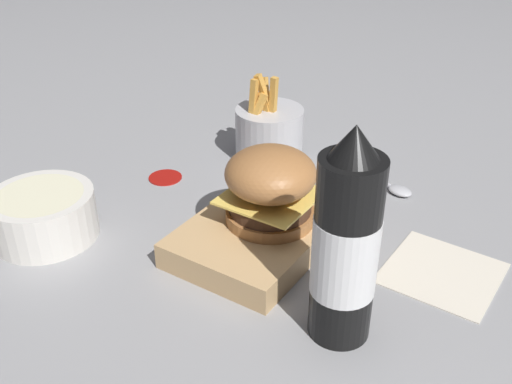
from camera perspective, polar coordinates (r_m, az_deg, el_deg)
ground_plane at (r=0.84m, az=-3.73°, el=-3.32°), size 6.00×6.00×0.00m
serving_board at (r=0.79m, az=0.00°, el=-4.25°), size 0.21×0.16×0.04m
burger at (r=0.76m, az=1.38°, el=0.60°), size 0.12×0.12×0.10m
ketchup_bottle at (r=0.61m, az=8.52°, el=-5.17°), size 0.07×0.07×0.25m
fries_basket at (r=1.00m, az=1.24°, el=5.68°), size 0.11×0.11×0.15m
side_bowl at (r=0.85m, az=-19.60°, el=-2.00°), size 0.14×0.14×0.06m
spoon at (r=0.95m, az=12.30°, el=0.73°), size 0.06×0.16×0.01m
ketchup_puddle at (r=0.97m, az=-8.64°, el=1.42°), size 0.05×0.05×0.00m
parchment_square at (r=0.79m, az=17.29°, el=-7.31°), size 0.14×0.14×0.00m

